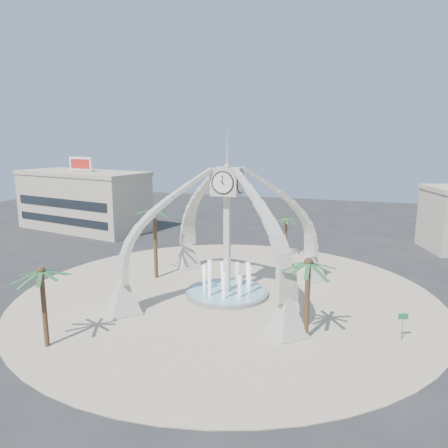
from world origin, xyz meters
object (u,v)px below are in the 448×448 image
(palm_north, at_px, (286,218))
(palm_south, at_px, (41,272))
(clock_tower, at_px, (227,230))
(fountain, at_px, (227,292))
(palm_east, at_px, (309,263))
(palm_west, at_px, (154,210))
(street_sign, at_px, (403,320))

(palm_north, relative_size, palm_south, 0.89)
(clock_tower, relative_size, palm_north, 3.10)
(fountain, height_order, palm_east, palm_east)
(clock_tower, xyz_separation_m, palm_east, (8.56, -6.97, -0.52))
(palm_north, xyz_separation_m, palm_south, (-12.12, -29.47, 0.62))
(palm_east, height_order, palm_west, palm_west)
(fountain, relative_size, palm_south, 1.23)
(fountain, relative_size, palm_west, 0.95)
(palm_west, distance_m, palm_north, 17.48)
(clock_tower, height_order, palm_south, clock_tower)
(street_sign, bearing_deg, palm_south, 178.76)
(palm_west, bearing_deg, street_sign, -17.27)
(palm_north, distance_m, street_sign, 24.08)
(fountain, relative_size, palm_east, 1.17)
(palm_south, height_order, street_sign, palm_south)
(palm_west, distance_m, street_sign, 26.16)
(palm_west, distance_m, palm_south, 16.89)
(palm_north, bearing_deg, palm_west, -132.92)
(clock_tower, xyz_separation_m, palm_south, (-9.23, -14.22, -0.78))
(clock_tower, xyz_separation_m, palm_north, (2.89, 15.25, -1.40))
(palm_east, relative_size, palm_south, 1.05)
(clock_tower, bearing_deg, fountain, 90.00)
(clock_tower, distance_m, palm_east, 11.05)
(clock_tower, bearing_deg, palm_north, 79.28)
(clock_tower, distance_m, palm_south, 16.97)
(palm_south, bearing_deg, clock_tower, 57.01)
(palm_south, relative_size, street_sign, 2.82)
(palm_east, relative_size, palm_north, 1.18)
(street_sign, bearing_deg, clock_tower, 140.36)
(palm_west, relative_size, palm_south, 1.29)
(fountain, relative_size, street_sign, 3.46)
(fountain, distance_m, street_sign, 16.30)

